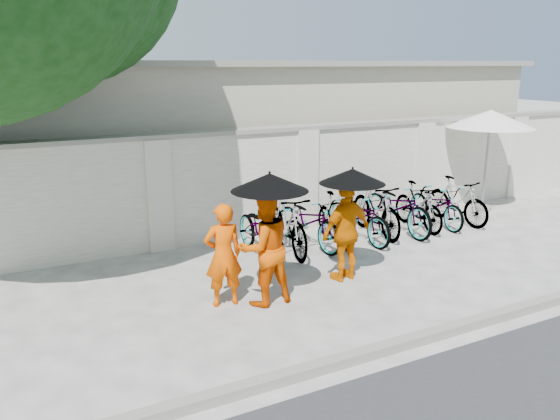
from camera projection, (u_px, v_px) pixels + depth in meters
name	position (u px, v px, depth m)	size (l,w,h in m)	color
ground	(291.00, 303.00, 7.68)	(80.00, 80.00, 0.00)	beige
kerb	(362.00, 355.00, 6.21)	(40.00, 0.16, 0.12)	gray
compound_wall	(259.00, 184.00, 10.61)	(20.00, 0.30, 2.00)	silver
building_behind	(231.00, 129.00, 14.16)	(14.00, 6.00, 3.20)	#B3AC8D
monk_left	(223.00, 255.00, 7.47)	(0.53, 0.35, 1.46)	#F45200
monk_center	(264.00, 248.00, 7.50)	(0.79, 0.62, 1.64)	#D84A00
parasol_center	(270.00, 182.00, 7.21)	(1.05, 1.05, 0.94)	black
monk_right	(346.00, 232.00, 8.36)	(0.91, 0.38, 1.55)	#DB6900
parasol_right	(352.00, 176.00, 8.07)	(0.99, 0.99, 0.89)	black
patio_umbrella	(490.00, 120.00, 12.05)	(1.98, 1.98, 2.28)	gray
bike_0	(261.00, 230.00, 9.43)	(0.63, 1.80, 0.95)	gray
bike_1	(288.00, 223.00, 9.61)	(0.52, 1.83, 1.10)	gray
bike_2	(309.00, 221.00, 9.96)	(0.64, 1.84, 0.97)	gray
bike_3	(336.00, 219.00, 10.07)	(0.45, 1.59, 0.96)	gray
bike_4	(358.00, 216.00, 10.29)	(0.63, 1.82, 0.95)	gray
bike_5	(376.00, 208.00, 10.62)	(0.50, 1.77, 1.07)	gray
bike_6	(398.00, 207.00, 10.80)	(0.69, 1.97, 1.03)	gray
bike_7	(418.00, 206.00, 11.02)	(0.45, 1.58, 0.95)	gray
bike_8	(437.00, 205.00, 11.27)	(0.58, 1.67, 0.88)	gray
bike_9	(457.00, 201.00, 11.42)	(0.46, 1.61, 0.97)	gray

